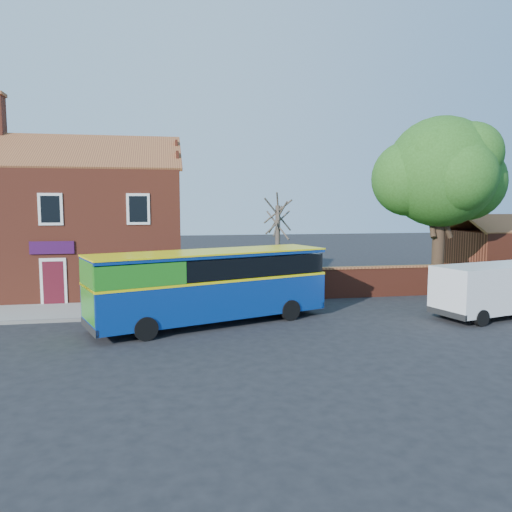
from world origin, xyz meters
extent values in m
plane|color=black|center=(0.00, 0.00, 0.00)|extent=(120.00, 120.00, 0.00)
cube|color=gray|center=(-7.00, 5.75, 0.06)|extent=(18.00, 3.50, 0.12)
cube|color=slate|center=(-7.00, 4.00, 0.07)|extent=(18.00, 0.15, 0.14)
cube|color=#426B28|center=(13.00, 13.00, 0.02)|extent=(26.00, 12.00, 0.04)
cube|color=maroon|center=(-7.00, 11.50, 3.25)|extent=(12.00, 8.00, 6.50)
cube|color=brown|center=(-7.00, 9.50, 7.50)|extent=(12.30, 4.08, 2.16)
cube|color=brown|center=(-7.00, 13.50, 7.50)|extent=(12.30, 4.08, 2.16)
cube|color=black|center=(-7.00, 7.47, 4.60)|extent=(1.10, 0.06, 1.50)
cube|color=#4C0F19|center=(-7.00, 7.45, 1.10)|extent=(0.95, 0.04, 2.10)
cube|color=silver|center=(-7.00, 7.47, 1.15)|extent=(1.20, 0.06, 2.30)
cube|color=#320C38|center=(-7.00, 7.44, 2.80)|extent=(2.00, 0.06, 0.60)
cube|color=maroon|center=(13.00, 7.00, 0.75)|extent=(22.00, 0.30, 1.50)
cube|color=brown|center=(13.00, 7.00, 1.55)|extent=(22.00, 0.38, 0.10)
cube|color=brown|center=(22.00, 14.25, 3.55)|extent=(8.20, 2.56, 1.24)
cube|color=navy|center=(0.02, 2.63, 1.11)|extent=(9.93, 5.56, 1.54)
cube|color=yellow|center=(0.02, 2.63, 1.88)|extent=(9.95, 5.58, 0.10)
cube|color=black|center=(0.02, 2.63, 2.34)|extent=(9.57, 5.45, 0.77)
cube|color=#23841C|center=(-2.98, 1.54, 2.34)|extent=(3.93, 3.43, 0.82)
cube|color=navy|center=(0.02, 2.63, 2.85)|extent=(9.93, 5.56, 0.14)
cube|color=yellow|center=(0.02, 2.63, 2.93)|extent=(9.98, 5.61, 0.06)
cylinder|color=black|center=(-2.51, 0.51, 0.44)|extent=(0.91, 0.56, 0.87)
cylinder|color=black|center=(-3.28, 2.64, 0.44)|extent=(0.91, 0.56, 0.87)
cylinder|color=black|center=(3.32, 2.61, 0.44)|extent=(0.91, 0.56, 0.87)
cylinder|color=black|center=(2.55, 4.74, 0.44)|extent=(0.91, 0.56, 0.87)
cube|color=silver|center=(11.90, 1.56, 1.29)|extent=(5.50, 3.27, 1.96)
cylinder|color=black|center=(10.54, 0.21, 0.34)|extent=(0.71, 0.38, 0.68)
cylinder|color=black|center=(10.06, 2.09, 0.34)|extent=(0.71, 0.38, 0.68)
cylinder|color=black|center=(13.25, 2.91, 0.34)|extent=(0.71, 0.38, 0.68)
cylinder|color=black|center=(14.25, 9.82, 2.05)|extent=(0.71, 0.71, 4.11)
sphere|color=#337825|center=(14.25, 9.82, 6.70)|extent=(6.43, 6.43, 6.43)
sphere|color=#337825|center=(16.12, 10.18, 6.16)|extent=(4.65, 4.65, 4.65)
sphere|color=#337825|center=(12.55, 10.36, 6.34)|extent=(4.47, 4.47, 4.47)
cylinder|color=#4C4238|center=(4.47, 9.96, 2.38)|extent=(0.27, 0.27, 4.76)
cylinder|color=#4C4238|center=(4.47, 9.96, 4.08)|extent=(0.28, 2.32, 1.87)
cylinder|color=#4C4238|center=(4.47, 9.96, 3.91)|extent=(1.21, 1.71, 1.71)
cylinder|color=#4C4238|center=(4.47, 9.96, 4.25)|extent=(1.95, 0.89, 1.90)
camera|label=1|loc=(-1.81, -17.26, 4.86)|focal=35.00mm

